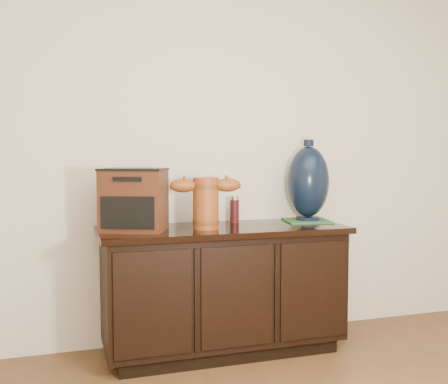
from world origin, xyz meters
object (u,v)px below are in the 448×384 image
object	(u,v)px
sideboard	(223,288)
tv_radio	(134,200)
terracotta_vessel	(206,200)
lamp_base	(308,182)
spray_can	(234,210)

from	to	relation	value
sideboard	tv_radio	world-z (taller)	tv_radio
terracotta_vessel	lamp_base	world-z (taller)	lamp_base
terracotta_vessel	tv_radio	distance (m)	0.41
lamp_base	tv_radio	bearing A→B (deg)	-175.77
tv_radio	spray_can	world-z (taller)	tv_radio
terracotta_vessel	tv_radio	bearing A→B (deg)	177.44
tv_radio	sideboard	bearing A→B (deg)	22.35
lamp_base	spray_can	xyz separation A→B (m)	(-0.47, 0.08, -0.17)
terracotta_vessel	lamp_base	size ratio (longest dim) A/B	0.81
tv_radio	lamp_base	size ratio (longest dim) A/B	0.84
terracotta_vessel	tv_radio	world-z (taller)	tv_radio
terracotta_vessel	tv_radio	xyz separation A→B (m)	(-0.40, 0.05, 0.01)
sideboard	tv_radio	xyz separation A→B (m)	(-0.52, 0.00, 0.54)
terracotta_vessel	spray_can	distance (m)	0.33
sideboard	lamp_base	distance (m)	0.87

